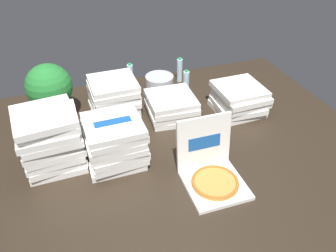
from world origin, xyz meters
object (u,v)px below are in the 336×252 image
object	(u,v)px
open_pizza_box	(211,171)
pizza_stack_center_far	(239,99)
pizza_stack_left_far	(51,139)
water_bottle_2	(180,70)
water_bottle_0	(186,83)
water_bottle_1	(130,76)
potted_plant	(50,90)
pizza_stack_right_far	(114,142)
pizza_stack_left_near	(113,96)
ice_bucket	(160,83)
pizza_stack_right_mid	(172,106)

from	to	relation	value
open_pizza_box	pizza_stack_center_far	distance (m)	0.91
pizza_stack_left_far	water_bottle_2	xyz separation A→B (m)	(1.27, 0.89, -0.10)
pizza_stack_center_far	water_bottle_0	xyz separation A→B (m)	(-0.33, 0.42, -0.00)
water_bottle_1	potted_plant	distance (m)	0.83
pizza_stack_right_far	potted_plant	xyz separation A→B (m)	(-0.38, 0.69, 0.11)
water_bottle_1	water_bottle_0	bearing A→B (deg)	-33.49
water_bottle_2	pizza_stack_right_far	bearing A→B (deg)	-130.60
pizza_stack_left_near	water_bottle_0	world-z (taller)	pizza_stack_left_near
water_bottle_0	potted_plant	distance (m)	1.21
pizza_stack_left_near	ice_bucket	bearing A→B (deg)	25.46
water_bottle_0	pizza_stack_left_near	bearing A→B (deg)	-174.50
pizza_stack_center_far	pizza_stack_right_mid	xyz separation A→B (m)	(-0.58, 0.11, -0.02)
pizza_stack_left_far	ice_bucket	xyz separation A→B (m)	(1.02, 0.79, -0.15)
pizza_stack_left_far	potted_plant	distance (m)	0.59
pizza_stack_right_far	pizza_stack_left_near	size ratio (longest dim) A/B	1.00
pizza_stack_left_far	water_bottle_0	bearing A→B (deg)	26.74
water_bottle_1	pizza_stack_left_far	bearing A→B (deg)	-129.81
pizza_stack_center_far	water_bottle_0	size ratio (longest dim) A/B	1.70
pizza_stack_center_far	water_bottle_2	bearing A→B (deg)	112.84
pizza_stack_center_far	ice_bucket	size ratio (longest dim) A/B	1.57
pizza_stack_left_near	potted_plant	bearing A→B (deg)	176.16
pizza_stack_left_far	water_bottle_2	size ratio (longest dim) A/B	1.79
water_bottle_0	water_bottle_2	distance (m)	0.27
pizza_stack_center_far	pizza_stack_right_far	bearing A→B (deg)	-165.30
ice_bucket	potted_plant	bearing A→B (deg)	-168.64
pizza_stack_right_mid	water_bottle_2	xyz separation A→B (m)	(0.29, 0.58, 0.02)
pizza_stack_right_far	pizza_stack_left_far	bearing A→B (deg)	166.13
pizza_stack_right_far	pizza_stack_right_mid	distance (m)	0.71
pizza_stack_left_far	pizza_stack_left_near	bearing A→B (deg)	45.95
water_bottle_0	pizza_stack_center_far	bearing A→B (deg)	-52.29
pizza_stack_center_far	water_bottle_2	size ratio (longest dim) A/B	1.70
pizza_stack_center_far	pizza_stack_left_far	size ratio (longest dim) A/B	0.95
pizza_stack_right_far	water_bottle_2	size ratio (longest dim) A/B	1.68
pizza_stack_left_near	water_bottle_2	bearing A→B (deg)	24.77
water_bottle_1	pizza_stack_left_near	bearing A→B (deg)	-122.39
pizza_stack_left_near	pizza_stack_left_far	world-z (taller)	pizza_stack_left_far
pizza_stack_center_far	pizza_stack_right_mid	world-z (taller)	pizza_stack_center_far
ice_bucket	pizza_stack_center_far	bearing A→B (deg)	-47.63
pizza_stack_right_far	water_bottle_0	size ratio (longest dim) A/B	1.68
pizza_stack_center_far	pizza_stack_left_near	size ratio (longest dim) A/B	1.01
pizza_stack_left_near	water_bottle_1	world-z (taller)	pizza_stack_left_near
pizza_stack_right_far	water_bottle_2	world-z (taller)	pizza_stack_right_far
water_bottle_0	water_bottle_2	world-z (taller)	same
potted_plant	open_pizza_box	bearing A→B (deg)	-49.11
pizza_stack_center_far	water_bottle_0	distance (m)	0.54
open_pizza_box	pizza_stack_right_far	world-z (taller)	open_pizza_box
ice_bucket	water_bottle_1	distance (m)	0.29
water_bottle_0	water_bottle_2	bearing A→B (deg)	82.65
pizza_stack_left_near	water_bottle_1	size ratio (longest dim) A/B	1.69
ice_bucket	water_bottle_2	world-z (taller)	water_bottle_2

